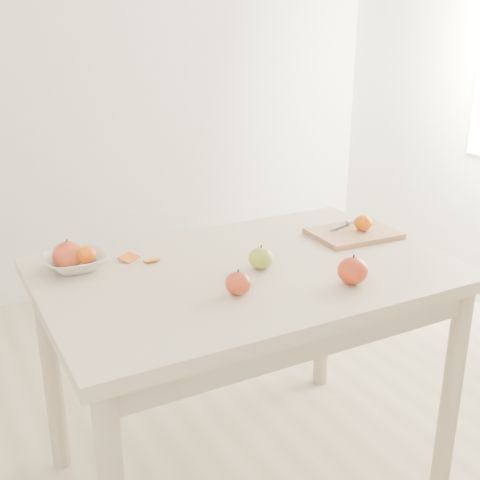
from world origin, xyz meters
name	(u,v)px	position (x,y,z in m)	size (l,w,h in m)	color
ground	(247,473)	(0.00, 0.00, 0.00)	(3.50, 3.50, 0.00)	#C6B293
table	(248,297)	(0.00, 0.00, 0.65)	(1.20, 0.80, 0.75)	beige
cutting_board	(353,233)	(0.45, 0.08, 0.76)	(0.28, 0.21, 0.02)	#A97E54
board_tangerine	(363,223)	(0.48, 0.07, 0.80)	(0.06, 0.06, 0.05)	#CF4B07
fruit_bowl	(76,262)	(-0.45, 0.23, 0.77)	(0.18, 0.18, 0.05)	silver
bowl_tangerine_near	(65,255)	(-0.48, 0.24, 0.79)	(0.06, 0.06, 0.05)	#DA4A07
bowl_tangerine_far	(86,255)	(-0.42, 0.21, 0.79)	(0.06, 0.06, 0.05)	#CB4707
orange_peel_a	(129,259)	(-0.29, 0.23, 0.75)	(0.06, 0.04, 0.00)	#CE4F0E
orange_peel_b	(151,261)	(-0.24, 0.18, 0.75)	(0.04, 0.04, 0.00)	orange
paring_knife	(352,221)	(0.50, 0.15, 0.78)	(0.17, 0.07, 0.01)	silver
apple_green	(261,258)	(0.03, -0.03, 0.78)	(0.07, 0.07, 0.07)	#709C19
apple_red_e	(353,271)	(0.20, -0.24, 0.79)	(0.09, 0.09, 0.08)	#8F1505
apple_red_a	(68,255)	(-0.47, 0.24, 0.79)	(0.09, 0.09, 0.08)	#A50F15
apple_red_c	(238,283)	(-0.11, -0.15, 0.78)	(0.07, 0.07, 0.06)	maroon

